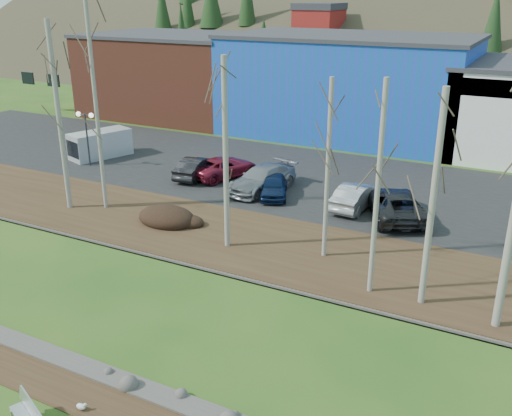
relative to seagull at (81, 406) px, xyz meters
The scene contains 24 objects.
dirt_strip 1.47m from the seagull, 24.02° to the left, with size 80.00×1.80×0.03m, color #382616.
near_bank_rocks 2.09m from the seagull, 50.03° to the left, with size 80.00×0.80×0.50m, color #47423D, non-canonical shape.
river 5.85m from the seagull, 76.78° to the left, with size 80.00×8.00×0.90m, color #122332, non-canonical shape.
far_bank_rocks 9.89m from the seagull, 82.22° to the left, with size 80.00×0.80×0.46m, color #47423D, non-canonical shape.
far_bank 13.07m from the seagull, 84.12° to the left, with size 80.00×7.00×0.15m, color #382616.
parking_lot 23.53m from the seagull, 86.74° to the left, with size 80.00×14.00×0.14m, color black.
building_brick 43.97m from the seagull, 121.15° to the left, with size 16.32×12.24×7.80m.
building_blue 38.00m from the seagull, 97.09° to the left, with size 20.40×12.24×8.30m.
seagull is the anchor object (origin of this frame).
dirt_mound 14.43m from the seagull, 115.70° to the left, with size 3.28×2.31×0.64m, color black.
birch_0 18.28m from the seagull, 135.47° to the left, with size 0.27×0.27×10.26m.
birch_1 17.96m from the seagull, 128.87° to the left, with size 0.22×0.22×11.52m.
birch_2 12.90m from the seagull, 99.08° to the left, with size 0.26×0.26×8.99m.
birch_3 13.95m from the seagull, 78.53° to the left, with size 0.21×0.21×8.22m.
birch_4 12.88m from the seagull, 62.84° to the left, with size 0.20×0.20×8.68m.
birch_6 13.92m from the seagull, 54.88° to the left, with size 0.25×0.25×8.50m.
street_lamp 25.96m from the seagull, 132.13° to the left, with size 1.45×0.37×3.78m.
car_0 22.29m from the seagull, 114.20° to the left, with size 1.45×4.16×1.37m, color black.
car_1 22.54m from the seagull, 109.70° to the left, with size 2.21×4.80×1.33m, color maroon.
car_2 20.39m from the seagull, 101.58° to the left, with size 2.12×5.22×1.52m, color gray.
car_3 19.62m from the seagull, 98.80° to the left, with size 1.54×3.82×1.30m, color #0F2043.
car_4 19.82m from the seagull, 84.26° to the left, with size 1.51×4.33×1.43m, color #A9A9AB.
car_5 19.80m from the seagull, 77.44° to the left, with size 2.57×5.58×1.55m, color #272729.
van_grey 27.83m from the seagull, 130.83° to the left, with size 3.16×4.77×1.93m.
Camera 1 is at (9.61, -8.26, 11.75)m, focal length 40.00 mm.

